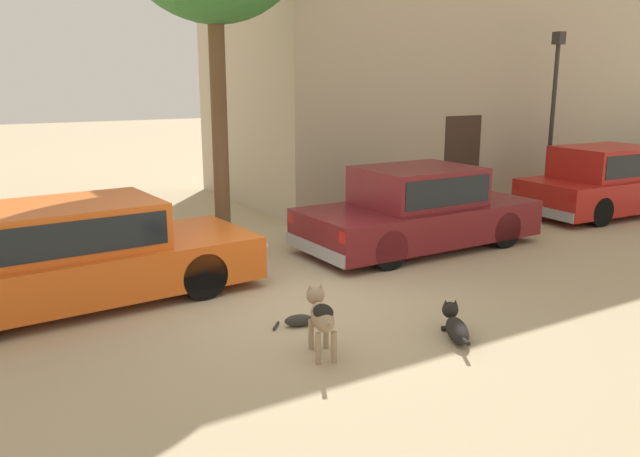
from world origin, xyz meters
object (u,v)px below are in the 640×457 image
(stray_dog_tan, at_px, (321,314))
(parked_sedan_nearest, at_px, (77,253))
(parked_sedan_second, at_px, (418,208))
(parked_sedan_third, at_px, (608,181))
(stray_dog_spotted, at_px, (456,326))
(stray_cat, at_px, (301,320))
(street_lamp, at_px, (554,97))

(stray_dog_tan, bearing_deg, parked_sedan_nearest, 51.27)
(parked_sedan_nearest, distance_m, parked_sedan_second, 5.72)
(parked_sedan_second, xyz_separation_m, parked_sedan_third, (5.43, 0.07, 0.04))
(stray_dog_tan, bearing_deg, parked_sedan_third, -52.43)
(stray_dog_spotted, relative_size, stray_dog_tan, 0.96)
(stray_cat, bearing_deg, parked_sedan_third, 31.91)
(parked_sedan_third, xyz_separation_m, stray_dog_spotted, (-7.67, -3.47, -0.61))
(stray_dog_spotted, bearing_deg, parked_sedan_second, -3.53)
(parked_sedan_second, distance_m, parked_sedan_third, 5.43)
(stray_cat, bearing_deg, parked_sedan_second, 49.08)
(parked_sedan_second, xyz_separation_m, street_lamp, (5.26, 1.56, 1.82))
(stray_cat, bearing_deg, stray_dog_spotted, -23.93)
(stray_cat, xyz_separation_m, street_lamp, (8.86, 3.73, 2.45))
(stray_cat, bearing_deg, street_lamp, 40.82)
(parked_sedan_nearest, height_order, stray_cat, parked_sedan_nearest)
(parked_sedan_nearest, bearing_deg, street_lamp, 4.09)
(stray_dog_spotted, height_order, stray_dog_tan, stray_dog_tan)
(parked_sedan_second, xyz_separation_m, stray_cat, (-3.60, -2.17, -0.63))
(stray_dog_tan, bearing_deg, stray_dog_spotted, -85.90)
(stray_dog_tan, bearing_deg, street_lamp, -44.09)
(parked_sedan_nearest, relative_size, stray_dog_spotted, 5.21)
(stray_dog_spotted, relative_size, street_lamp, 0.24)
(parked_sedan_third, xyz_separation_m, stray_dog_tan, (-9.23, -3.05, -0.29))
(parked_sedan_second, bearing_deg, parked_sedan_third, 0.30)
(stray_dog_spotted, xyz_separation_m, street_lamp, (7.50, 4.96, 2.39))
(parked_sedan_nearest, height_order, street_lamp, street_lamp)
(parked_sedan_nearest, distance_m, stray_dog_tan, 3.63)
(parked_sedan_nearest, distance_m, street_lamp, 11.23)
(parked_sedan_second, relative_size, stray_cat, 7.47)
(stray_dog_spotted, distance_m, stray_dog_tan, 1.65)
(stray_dog_tan, height_order, street_lamp, street_lamp)
(street_lamp, bearing_deg, parked_sedan_second, -163.47)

